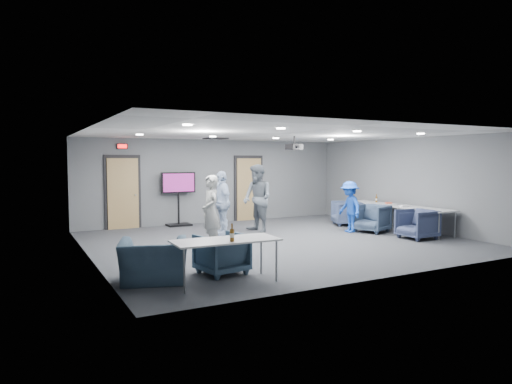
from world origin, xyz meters
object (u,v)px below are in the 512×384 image
person_c (222,203)px  person_a (211,212)px  person_d (350,207)px  table_right_a (373,204)px  projector (294,147)px  table_right_b (422,210)px  tv_stand (179,195)px  bottle_right (376,199)px  chair_right_b (371,218)px  table_front_left (226,242)px  bottle_front (232,235)px  chair_right_c (417,224)px  person_b (257,198)px  chair_right_a (346,213)px  chair_front_b (154,261)px  chair_front_a (222,253)px

person_c → person_a: bearing=-28.4°
person_d → table_right_a: size_ratio=0.86×
table_right_a → projector: size_ratio=3.96×
table_right_b → tv_stand: bearing=48.4°
bottle_right → chair_right_b: bearing=-137.8°
person_c → table_front_left: size_ratio=0.98×
person_c → tv_stand: size_ratio=1.05×
bottle_front → bottle_right: (6.89, 4.14, -0.01)m
person_a → table_front_left: (-0.92, -2.91, -0.16)m
chair_right_c → table_right_b: bearing=125.6°
person_b → table_front_left: 5.41m
table_right_a → table_right_b: bearing=180.0°
person_b → chair_right_a: 3.18m
table_front_left → chair_right_a: bearing=37.8°
person_a → person_d: bearing=97.1°
person_c → projector: bearing=66.4°
bottle_front → bottle_right: size_ratio=1.15×
person_d → chair_front_b: bearing=-60.2°
person_a → bottle_front: 3.26m
person_c → table_right_a: (4.86, -0.65, -0.19)m
chair_right_a → table_right_b: (0.65, -2.41, 0.30)m
person_b → projector: projector is taller
table_right_b → bottle_front: bearing=108.2°
person_b → chair_right_a: size_ratio=2.29×
person_a → chair_front_b: 3.06m
projector → person_b: bearing=120.3°
person_b → person_c: 1.08m
chair_right_c → tv_stand: bearing=-136.5°
chair_right_b → table_right_b: chair_right_b is taller
person_c → projector: (1.77, -0.88, 1.53)m
chair_front_a → chair_front_b: size_ratio=0.74×
chair_front_a → table_right_b: bearing=-177.6°
chair_front_b → table_right_a: size_ratio=0.65×
person_b → projector: bearing=33.8°
chair_front_b → bottle_right: bearing=-139.5°
person_a → bottle_right: (5.98, 1.01, -0.02)m
chair_front_b → tv_stand: bearing=-94.0°
person_a → table_right_a: size_ratio=1.01×
bottle_right → bottle_front: bearing=-149.0°
bottle_right → tv_stand: bearing=152.7°
person_a → projector: 3.27m
person_a → chair_right_b: size_ratio=1.97×
person_c → projector: size_ratio=4.12×
person_a → table_front_left: person_a is taller
person_a → table_front_left: 3.05m
person_d → chair_right_b: 0.71m
person_c → chair_front_b: size_ratio=1.60×
chair_front_a → tv_stand: size_ratio=0.48×
person_b → table_front_left: person_b is taller
table_right_a → bottle_right: size_ratio=6.57×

